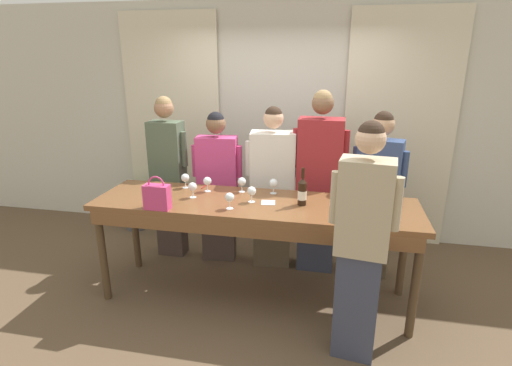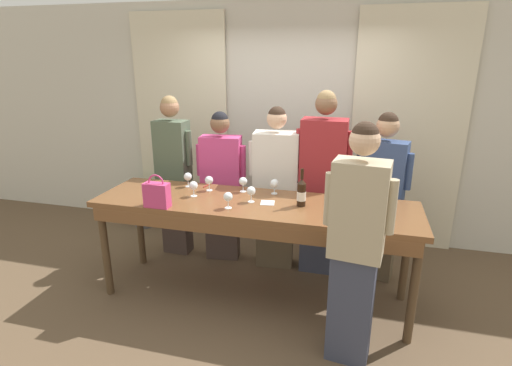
# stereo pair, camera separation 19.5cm
# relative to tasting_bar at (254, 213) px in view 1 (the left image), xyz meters

# --- Properties ---
(ground_plane) EXTENTS (18.00, 18.00, 0.00)m
(ground_plane) POSITION_rel_tasting_bar_xyz_m (0.00, 0.03, -0.86)
(ground_plane) COLOR brown
(wall_back) EXTENTS (12.00, 0.06, 2.80)m
(wall_back) POSITION_rel_tasting_bar_xyz_m (0.00, 1.61, 0.54)
(wall_back) COLOR beige
(wall_back) RESTS_ON ground_plane
(curtain_panel_left) EXTENTS (1.22, 0.03, 2.69)m
(curtain_panel_left) POSITION_rel_tasting_bar_xyz_m (-1.37, 1.54, 0.48)
(curtain_panel_left) COLOR beige
(curtain_panel_left) RESTS_ON ground_plane
(curtain_panel_right) EXTENTS (1.22, 0.03, 2.69)m
(curtain_panel_right) POSITION_rel_tasting_bar_xyz_m (1.37, 1.54, 0.48)
(curtain_panel_right) COLOR beige
(curtain_panel_right) RESTS_ON ground_plane
(tasting_bar) EXTENTS (2.85, 0.76, 0.96)m
(tasting_bar) POSITION_rel_tasting_bar_xyz_m (0.00, 0.00, 0.00)
(tasting_bar) COLOR brown
(tasting_bar) RESTS_ON ground_plane
(wine_bottle) EXTENTS (0.08, 0.08, 0.33)m
(wine_bottle) POSITION_rel_tasting_bar_xyz_m (0.42, 0.04, 0.21)
(wine_bottle) COLOR black
(wine_bottle) RESTS_ON tasting_bar
(handbag) EXTENTS (0.21, 0.10, 0.29)m
(handbag) POSITION_rel_tasting_bar_xyz_m (-0.76, -0.30, 0.20)
(handbag) COLOR #C63870
(handbag) RESTS_ON tasting_bar
(wine_glass_front_left) EXTENTS (0.08, 0.08, 0.14)m
(wine_glass_front_left) POSITION_rel_tasting_bar_xyz_m (-0.02, 0.02, 0.19)
(wine_glass_front_left) COLOR white
(wine_glass_front_left) RESTS_ON tasting_bar
(wine_glass_front_mid) EXTENTS (0.08, 0.08, 0.14)m
(wine_glass_front_mid) POSITION_rel_tasting_bar_xyz_m (-0.17, 0.26, 0.19)
(wine_glass_front_mid) COLOR white
(wine_glass_front_mid) RESTS_ON tasting_bar
(wine_glass_front_right) EXTENTS (0.08, 0.08, 0.14)m
(wine_glass_front_right) POSITION_rel_tasting_bar_xyz_m (-0.73, 0.27, 0.19)
(wine_glass_front_right) COLOR white
(wine_glass_front_right) RESTS_ON tasting_bar
(wine_glass_center_left) EXTENTS (0.08, 0.08, 0.14)m
(wine_glass_center_left) POSITION_rel_tasting_bar_xyz_m (0.13, 0.28, 0.19)
(wine_glass_center_left) COLOR white
(wine_glass_center_left) RESTS_ON tasting_bar
(wine_glass_center_mid) EXTENTS (0.08, 0.08, 0.14)m
(wine_glass_center_mid) POSITION_rel_tasting_bar_xyz_m (-0.57, 0.03, 0.19)
(wine_glass_center_mid) COLOR white
(wine_glass_center_mid) RESTS_ON tasting_bar
(wine_glass_center_right) EXTENTS (0.08, 0.08, 0.14)m
(wine_glass_center_right) POSITION_rel_tasting_bar_xyz_m (-0.49, 0.21, 0.19)
(wine_glass_center_right) COLOR white
(wine_glass_center_right) RESTS_ON tasting_bar
(wine_glass_back_left) EXTENTS (0.08, 0.08, 0.14)m
(wine_glass_back_left) POSITION_rel_tasting_bar_xyz_m (-0.17, -0.18, 0.19)
(wine_glass_back_left) COLOR white
(wine_glass_back_left) RESTS_ON tasting_bar
(napkin) EXTENTS (0.14, 0.14, 0.00)m
(napkin) POSITION_rel_tasting_bar_xyz_m (0.12, 0.03, 0.10)
(napkin) COLOR white
(napkin) RESTS_ON tasting_bar
(pen) EXTENTS (0.03, 0.12, 0.01)m
(pen) POSITION_rel_tasting_bar_xyz_m (-0.56, 0.33, 0.10)
(pen) COLOR maroon
(pen) RESTS_ON tasting_bar
(guest_olive_jacket) EXTENTS (0.46, 0.23, 1.79)m
(guest_olive_jacket) POSITION_rel_tasting_bar_xyz_m (-1.09, 0.70, 0.08)
(guest_olive_jacket) COLOR #473833
(guest_olive_jacket) RESTS_ON ground_plane
(guest_pink_top) EXTENTS (0.54, 0.27, 1.64)m
(guest_pink_top) POSITION_rel_tasting_bar_xyz_m (-0.54, 0.70, -0.02)
(guest_pink_top) COLOR #473833
(guest_pink_top) RESTS_ON ground_plane
(guest_cream_sweater) EXTENTS (0.57, 0.33, 1.71)m
(guest_cream_sweater) POSITION_rel_tasting_bar_xyz_m (0.06, 0.70, -0.00)
(guest_cream_sweater) COLOR brown
(guest_cream_sweater) RESTS_ON ground_plane
(guest_striped_shirt) EXTENTS (0.55, 0.28, 1.88)m
(guest_striped_shirt) POSITION_rel_tasting_bar_xyz_m (0.53, 0.70, 0.09)
(guest_striped_shirt) COLOR #383D51
(guest_striped_shirt) RESTS_ON ground_plane
(guest_navy_coat) EXTENTS (0.53, 0.30, 1.69)m
(guest_navy_coat) POSITION_rel_tasting_bar_xyz_m (1.10, 0.70, 0.03)
(guest_navy_coat) COLOR brown
(guest_navy_coat) RESTS_ON ground_plane
(host_pouring) EXTENTS (0.48, 0.28, 1.79)m
(host_pouring) POSITION_rel_tasting_bar_xyz_m (0.89, -0.57, 0.07)
(host_pouring) COLOR #383D51
(host_pouring) RESTS_ON ground_plane
(potted_plant) EXTENTS (0.33, 0.33, 0.65)m
(potted_plant) POSITION_rel_tasting_bar_xyz_m (-1.84, 1.25, -0.51)
(potted_plant) COLOR #4C4C51
(potted_plant) RESTS_ON ground_plane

